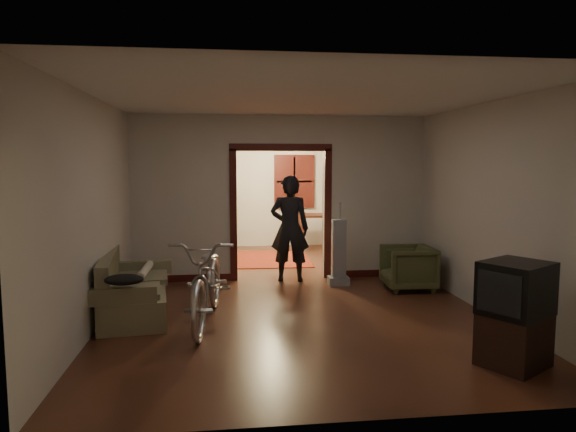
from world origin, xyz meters
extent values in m
cube|color=#3A1C12|center=(0.00, 0.00, 0.00)|extent=(5.00, 8.50, 0.01)
cube|color=white|center=(0.00, 0.00, 2.80)|extent=(5.00, 8.50, 0.01)
cube|color=beige|center=(0.00, 4.25, 1.40)|extent=(5.00, 0.02, 2.80)
cube|color=beige|center=(-2.50, 0.00, 1.40)|extent=(0.02, 8.50, 2.80)
cube|color=beige|center=(2.50, 0.00, 1.40)|extent=(0.02, 8.50, 2.80)
cube|color=beige|center=(0.00, 0.75, 1.40)|extent=(5.00, 0.14, 2.80)
cube|color=#3A100D|center=(0.00, 0.75, 1.10)|extent=(1.74, 0.20, 2.32)
cube|color=black|center=(0.70, 4.21, 1.55)|extent=(0.98, 0.06, 1.28)
sphere|color=#FFE0A5|center=(0.00, 2.50, 2.35)|extent=(0.24, 0.24, 0.24)
cube|color=silver|center=(1.05, 0.68, 1.25)|extent=(0.08, 0.01, 0.12)
cube|color=brown|center=(-2.15, -1.14, 0.41)|extent=(1.02, 1.86, 0.81)
cylinder|color=beige|center=(-2.05, -0.84, 0.53)|extent=(0.11, 0.87, 0.11)
ellipsoid|color=black|center=(-2.10, -2.05, 0.68)|extent=(0.44, 0.33, 0.13)
imported|color=silver|center=(-1.16, -1.61, 0.55)|extent=(0.95, 2.17, 1.11)
imported|color=#444B2A|center=(1.92, -0.28, 0.35)|extent=(0.80, 0.78, 0.70)
cube|color=black|center=(1.88, -3.36, 0.27)|extent=(0.78, 0.76, 0.53)
cube|color=black|center=(1.88, -3.36, 0.78)|extent=(0.80, 0.78, 0.52)
cube|color=gray|center=(0.89, 0.16, 0.54)|extent=(0.36, 0.31, 1.09)
imported|color=black|center=(0.13, 0.55, 0.90)|extent=(0.72, 0.55, 1.79)
cube|color=maroon|center=(0.03, 2.52, 0.01)|extent=(1.52, 1.97, 0.01)
cube|color=#242D1B|center=(-1.32, 4.05, 0.89)|extent=(0.90, 0.51, 1.79)
sphere|color=#1E5972|center=(-1.32, 4.05, 1.94)|extent=(0.29, 0.29, 0.29)
cube|color=black|center=(1.25, 3.51, 0.41)|extent=(1.16, 0.74, 0.81)
cube|color=black|center=(0.62, 3.45, 0.45)|extent=(0.46, 0.46, 0.89)
camera|label=1|loc=(-0.93, -7.97, 2.02)|focal=32.00mm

